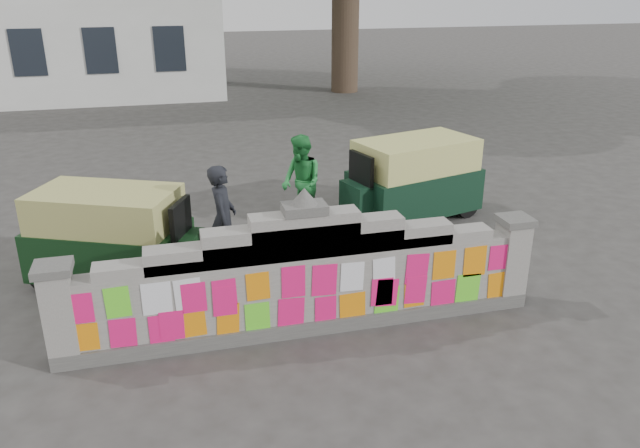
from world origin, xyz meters
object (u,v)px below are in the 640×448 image
object	(u,v)px
cyclist_rider	(224,234)
pedestrian	(301,182)
cyclist_bike	(225,255)
rickshaw_left	(113,235)
rickshaw_right	(412,178)

from	to	relation	value
cyclist_rider	pedestrian	size ratio (longest dim) A/B	0.94
cyclist_bike	rickshaw_left	world-z (taller)	rickshaw_left
cyclist_rider	rickshaw_left	bearing A→B (deg)	82.51
pedestrian	rickshaw_left	xyz separation A→B (m)	(-3.30, -1.49, -0.12)
cyclist_rider	rickshaw_right	distance (m)	4.31
cyclist_bike	rickshaw_right	distance (m)	4.32
cyclist_bike	rickshaw_right	size ratio (longest dim) A/B	0.64
cyclist_bike	cyclist_rider	xyz separation A→B (m)	(0.00, 0.00, 0.34)
pedestrian	rickshaw_right	bearing A→B (deg)	71.89
rickshaw_left	cyclist_bike	bearing A→B (deg)	6.43
cyclist_rider	rickshaw_right	bearing A→B (deg)	-52.35
pedestrian	rickshaw_left	world-z (taller)	pedestrian
cyclist_bike	cyclist_rider	world-z (taller)	cyclist_rider
pedestrian	cyclist_rider	bearing A→B (deg)	-55.61
cyclist_rider	pedestrian	xyz separation A→B (m)	(1.67, 2.02, 0.06)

